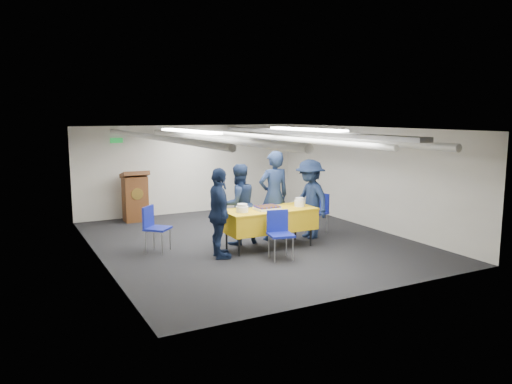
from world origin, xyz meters
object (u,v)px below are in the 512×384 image
Objects in this scene: serving_table at (269,219)px; chair_left at (153,224)px; sailor_b at (238,204)px; sailor_d at (310,199)px; sheet_cake at (267,208)px; sailor_a at (274,196)px; sailor_c at (219,213)px; chair_right at (318,209)px; chair_near at (279,229)px; podium at (135,196)px.

chair_left is (-2.08, 0.77, -0.03)m from serving_table.
chair_left is at bearing -9.99° from sailor_b.
chair_left is 3.26m from sailor_d.
sailor_a is at bearing 50.63° from sheet_cake.
serving_table is 1.19m from sailor_c.
sailor_c reaches higher than chair_right.
chair_right is at bearing -2.74° from chair_left.
podium is at bearing 108.98° from chair_near.
sailor_d reaches higher than serving_table.
sheet_cake is at bearing -66.64° from podium.
chair_near is 0.53× the size of sailor_d.
sailor_b is at bearing -0.73° from sailor_a.
chair_right is 0.61m from sailor_d.
chair_near is 2.40m from chair_left.
chair_right is at bearing 36.68° from chair_near.
chair_right is 0.47× the size of sailor_a.
sheet_cake is 0.28× the size of sailor_d.
sheet_cake reaches higher than serving_table.
chair_near is (1.50, -4.37, -0.08)m from podium.
sailor_a is at bearing -52.52° from sailor_c.
sheet_cake is 1.06m from sailor_c.
sheet_cake is 0.28× the size of sailor_c.
chair_left is 0.54× the size of sailor_b.
chair_left is 0.47× the size of sailor_a.
chair_right is 0.53× the size of sailor_c.
sailor_b is (1.67, -0.23, 0.28)m from chair_left.
sheet_cake is 0.53× the size of chair_left.
podium is (-1.70, 3.65, 0.05)m from serving_table.
chair_left is 0.53× the size of sailor_d.
podium is 4.62m from chair_near.
serving_table is 2.08× the size of chair_near.
sailor_c is (-0.74, -0.74, 0.02)m from sailor_b.
sailor_c reaches higher than sheet_cake.
sheet_cake is at bearing -158.07° from chair_right.
chair_near reaches higher than sheet_cake.
sailor_c is (-1.05, -0.13, 0.01)m from sheet_cake.
sailor_c reaches higher than serving_table.
sailor_b is (-0.31, 0.61, -0.00)m from sheet_cake.
sailor_a is (0.48, 0.59, 0.11)m from sheet_cake.
sheet_cake is 0.53× the size of chair_near.
sailor_d is (-0.43, -0.30, 0.30)m from chair_right.
sailor_b is at bearing -101.61° from sailor_d.
chair_near and chair_right have the same top height.
serving_table is 2.21m from chair_left.
chair_left is at bearing 157.04° from sheet_cake.
chair_right is (3.27, -3.05, -0.08)m from podium.
sheet_cake is 0.71m from chair_near.
sailor_b is 0.97× the size of sailor_d.
sheet_cake is (-0.09, -0.07, 0.25)m from serving_table.
sailor_b is at bearing -178.47° from chair_right.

